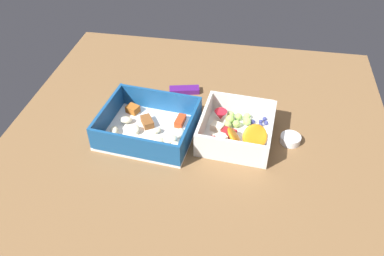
# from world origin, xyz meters

# --- Properties ---
(table_surface) EXTENTS (0.80, 0.80, 0.02)m
(table_surface) POSITION_xyz_m (0.00, 0.00, 0.01)
(table_surface) COLOR brown
(table_surface) RESTS_ON ground
(pasta_container) EXTENTS (0.20, 0.18, 0.05)m
(pasta_container) POSITION_xyz_m (-0.10, -0.01, 0.04)
(pasta_container) COLOR white
(pasta_container) RESTS_ON table_surface
(fruit_bowl) EXTENTS (0.15, 0.16, 0.06)m
(fruit_bowl) POSITION_xyz_m (0.08, 0.01, 0.04)
(fruit_bowl) COLOR white
(fruit_bowl) RESTS_ON table_surface
(candy_bar) EXTENTS (0.07, 0.04, 0.01)m
(candy_bar) POSITION_xyz_m (-0.06, 0.15, 0.03)
(candy_bar) COLOR #51197A
(candy_bar) RESTS_ON table_surface
(paper_cup_liner) EXTENTS (0.04, 0.04, 0.02)m
(paper_cup_liner) POSITION_xyz_m (0.19, 0.01, 0.03)
(paper_cup_liner) COLOR white
(paper_cup_liner) RESTS_ON table_surface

